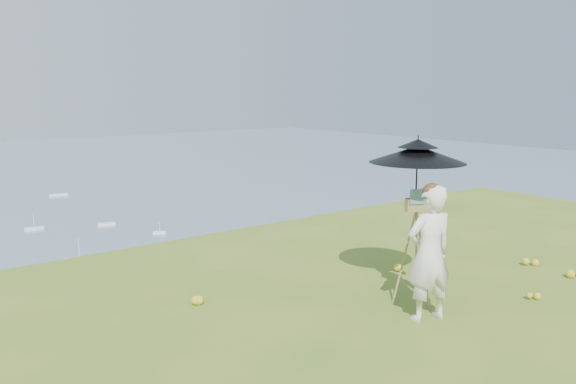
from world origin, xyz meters
TOP-DOWN VIEW (x-y plane):
  - slope_trees at (0.00, 35.00)m, footprint 110.00×50.00m
  - painter at (-2.10, 1.66)m, footprint 0.70×0.55m
  - field_easel at (-1.76, 2.16)m, footprint 0.77×0.77m
  - sun_umbrella at (-1.75, 2.19)m, footprint 1.55×1.55m
  - painter_cap at (-2.10, 1.66)m, footprint 0.29×0.32m

SIDE VIEW (x-z plane):
  - slope_trees at x=0.00m, z-range -18.00..-12.00m
  - field_easel at x=-1.76m, z-range 0.00..1.54m
  - painter at x=-2.10m, z-range 0.00..1.69m
  - painter_cap at x=-2.10m, z-range 1.59..1.69m
  - sun_umbrella at x=-1.75m, z-range 1.27..2.22m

